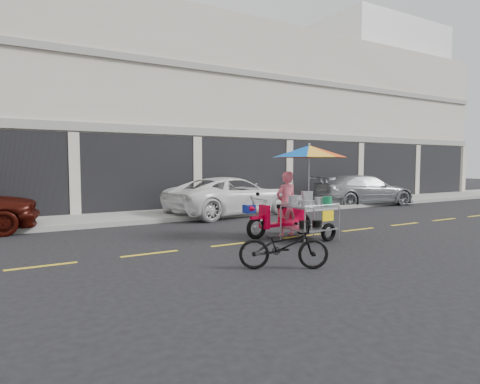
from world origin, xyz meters
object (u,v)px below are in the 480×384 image
white_pickup (232,196)px  near_bicycle (284,246)px  silver_pickup (364,190)px  food_vendor_rig (300,179)px

white_pickup → near_bicycle: size_ratio=3.14×
white_pickup → silver_pickup: 6.79m
white_pickup → silver_pickup: (6.79, 0.00, -0.01)m
food_vendor_rig → silver_pickup: bearing=31.1°
silver_pickup → white_pickup: bearing=99.9°
silver_pickup → near_bicycle: 11.97m
silver_pickup → near_bicycle: bearing=135.9°
food_vendor_rig → near_bicycle: bearing=-135.9°
near_bicycle → white_pickup: bearing=7.4°
white_pickup → near_bicycle: (-2.89, -7.04, -0.27)m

